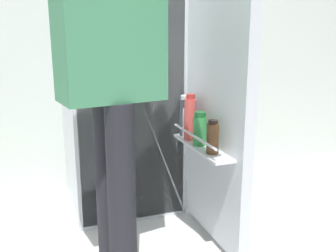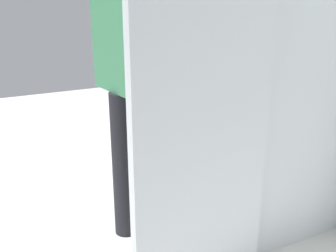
% 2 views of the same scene
% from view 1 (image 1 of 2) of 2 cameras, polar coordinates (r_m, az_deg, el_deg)
% --- Properties ---
extents(ground_plane, '(6.89, 6.89, 0.00)m').
position_cam_1_polar(ground_plane, '(2.04, -2.89, -17.19)').
color(ground_plane, silver).
extents(refrigerator, '(0.68, 1.22, 1.63)m').
position_cam_1_polar(refrigerator, '(2.25, -6.41, 7.81)').
color(refrigerator, silver).
rests_on(refrigerator, ground_plane).
extents(person, '(0.59, 0.67, 1.56)m').
position_cam_1_polar(person, '(1.58, -8.23, 9.22)').
color(person, black).
rests_on(person, ground_plane).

